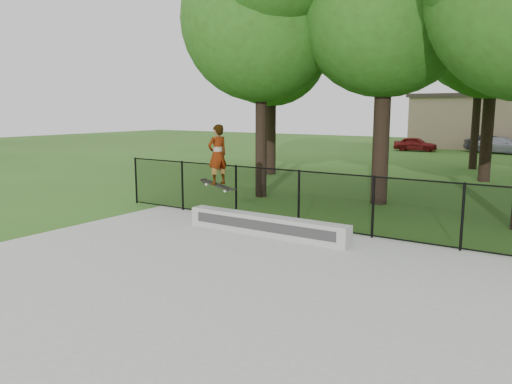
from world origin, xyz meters
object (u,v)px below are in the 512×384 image
grind_ledge (266,225)px  skater_airborne (218,156)px  car_b (492,144)px  car_c (503,146)px  car_a (415,144)px

grind_ledge → skater_airborne: 2.15m
car_b → car_c: car_b is taller
grind_ledge → skater_airborne: size_ratio=2.57×
car_c → skater_airborne: (-2.89, -28.78, 1.35)m
car_c → skater_airborne: skater_airborne is taller
car_b → skater_airborne: 29.87m
car_c → grind_ledge: bearing=-171.4°
car_a → car_c: (5.75, 1.21, 0.05)m
car_b → car_c: (0.86, -0.99, -0.04)m
grind_ledge → car_a: bearing=98.8°
car_a → car_b: car_b is taller
car_c → skater_airborne: size_ratio=2.14×
car_b → skater_airborne: (-2.04, -29.77, 1.31)m
car_a → skater_airborne: (2.85, -27.57, 1.40)m
car_a → grind_ledge: bearing=-175.2°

